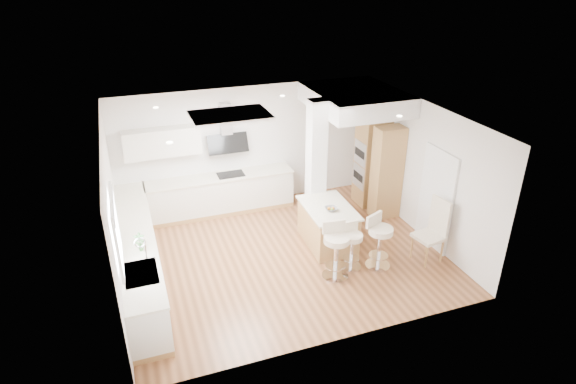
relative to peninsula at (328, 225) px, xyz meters
name	(u,v)px	position (x,y,z in m)	size (l,w,h in m)	color
ground	(284,255)	(-0.99, -0.13, -0.42)	(6.00, 6.00, 0.00)	#985E38
ceiling	(284,255)	(-0.99, -0.13, -0.42)	(6.00, 5.00, 0.02)	white
wall_back	(248,147)	(-0.99, 2.37, 0.98)	(6.00, 0.04, 2.80)	white
wall_left	(114,218)	(-3.99, -0.13, 0.98)	(0.04, 5.00, 2.80)	white
wall_right	(422,170)	(2.01, -0.13, 0.98)	(0.04, 5.00, 2.80)	white
skylight	(231,115)	(-1.78, 0.47, 2.35)	(4.10, 2.10, 0.06)	white
window_left	(116,228)	(-3.94, -1.03, 1.27)	(0.06, 1.28, 1.07)	white
doorway_right	(436,200)	(1.99, -0.73, 0.58)	(0.05, 1.00, 2.10)	#494239
counter_left	(139,255)	(-3.68, 0.11, 0.03)	(0.63, 4.50, 1.35)	tan
counter_back	(213,185)	(-1.90, 2.10, 0.27)	(3.62, 0.63, 2.50)	tan
pillar	(316,165)	(0.06, 0.82, 0.98)	(0.35, 0.35, 2.80)	white
soffit	(355,99)	(1.11, 1.27, 2.18)	(1.78, 2.20, 0.40)	white
oven_column	(377,166)	(1.69, 1.10, 0.62)	(0.63, 1.21, 2.10)	tan
peninsula	(328,225)	(0.00, 0.00, 0.00)	(0.96, 1.41, 0.91)	tan
bar_stool_a	(336,248)	(-0.33, -1.09, 0.18)	(0.54, 0.54, 1.08)	white
bar_stool_b	(351,244)	(0.07, -0.92, 0.09)	(0.42, 0.42, 0.91)	white
bar_stool_c	(379,239)	(0.57, -1.06, 0.17)	(0.63, 0.63, 1.06)	white
dining_chair	(434,228)	(1.67, -1.18, 0.25)	(0.57, 0.57, 1.27)	beige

